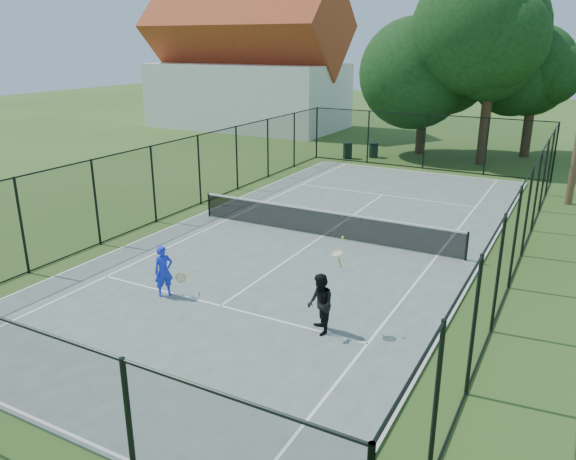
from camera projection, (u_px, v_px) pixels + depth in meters
The scene contains 12 objects.
ground at pixel (323, 237), 20.16m from camera, with size 120.00×120.00×0.00m, color #33551D.
tennis_court at pixel (323, 237), 20.15m from camera, with size 11.00×24.00×0.06m, color #546359.
tennis_net at pixel (323, 222), 19.97m from camera, with size 10.08×0.08×0.95m.
fence at pixel (324, 197), 19.68m from camera, with size 13.10×26.10×3.00m.
tree_near_left at pixel (426, 62), 33.48m from camera, with size 6.88×6.88×8.97m.
tree_near_mid at pixel (492, 62), 30.40m from camera, with size 6.99×6.99×9.14m.
tree_near_right at pixel (535, 77), 32.77m from camera, with size 5.39×5.39×7.44m.
building at pixel (247, 64), 44.57m from camera, with size 15.30×8.15×11.87m.
trash_bin_left at pixel (348, 150), 33.58m from camera, with size 0.58×0.58×0.95m.
trash_bin_right at pixel (373, 150), 33.88m from camera, with size 0.58×0.58×0.89m.
player_blue at pixel (164, 271), 15.22m from camera, with size 0.87×0.62×1.42m.
player_black at pixel (320, 304), 13.24m from camera, with size 0.89×1.01×2.33m.
Camera 1 is at (7.91, -17.34, 6.70)m, focal length 35.00 mm.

